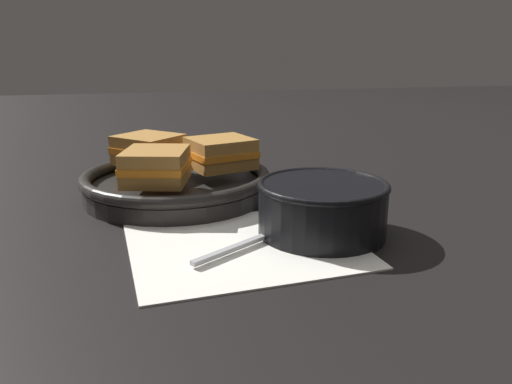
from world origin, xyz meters
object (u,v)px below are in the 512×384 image
at_px(soup_bowl, 322,205).
at_px(skillet, 177,184).
at_px(spoon, 265,236).
at_px(sandwich_far_left, 149,149).
at_px(sandwich_near_left, 156,166).
at_px(sandwich_near_right, 221,153).

distance_m(soup_bowl, skillet, 0.26).
relative_size(soup_bowl, skillet, 0.55).
relative_size(spoon, sandwich_far_left, 1.12).
bearing_deg(skillet, sandwich_near_left, -116.72).
height_order(spoon, sandwich_near_right, sandwich_near_right).
height_order(soup_bowl, sandwich_near_right, sandwich_near_right).
distance_m(sandwich_near_left, sandwich_near_right, 0.12).
height_order(sandwich_near_right, sandwich_far_left, same).
relative_size(spoon, skillet, 0.49).
relative_size(soup_bowl, spoon, 1.13).
bearing_deg(sandwich_near_left, sandwich_far_left, 93.28).
distance_m(skillet, sandwich_near_right, 0.08).
bearing_deg(spoon, soup_bowl, -25.24).
bearing_deg(sandwich_far_left, sandwich_near_left, -86.72).
bearing_deg(sandwich_near_right, soup_bowl, -65.70).
relative_size(soup_bowl, sandwich_near_left, 1.43).
bearing_deg(sandwich_near_right, spoon, -85.28).
distance_m(spoon, skillet, 0.23).
height_order(sandwich_near_left, sandwich_far_left, same).
distance_m(soup_bowl, spoon, 0.08).
bearing_deg(spoon, skillet, 79.71).
height_order(skillet, sandwich_near_right, sandwich_near_right).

